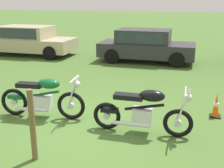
{
  "coord_description": "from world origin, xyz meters",
  "views": [
    {
      "loc": [
        2.13,
        -5.42,
        2.69
      ],
      "look_at": [
        0.26,
        0.59,
        0.8
      ],
      "focal_mm": 45.3,
      "sensor_mm": 36.0,
      "label": 1
    }
  ],
  "objects_px": {
    "motorcycle_black": "(143,111)",
    "traffic_cone": "(216,106)",
    "fence_post_wooden": "(32,126)",
    "motorcycle_green": "(43,98)",
    "car_beige": "(28,39)",
    "car_charcoal": "(145,44)"
  },
  "relations": [
    {
      "from": "motorcycle_black",
      "to": "traffic_cone",
      "type": "relative_size",
      "value": 3.63
    },
    {
      "from": "motorcycle_black",
      "to": "fence_post_wooden",
      "type": "bearing_deg",
      "value": -137.76
    },
    {
      "from": "motorcycle_green",
      "to": "car_beige",
      "type": "distance_m",
      "value": 8.32
    },
    {
      "from": "fence_post_wooden",
      "to": "car_beige",
      "type": "bearing_deg",
      "value": 123.6
    },
    {
      "from": "motorcycle_green",
      "to": "traffic_cone",
      "type": "bearing_deg",
      "value": 10.22
    },
    {
      "from": "motorcycle_black",
      "to": "fence_post_wooden",
      "type": "relative_size",
      "value": 1.62
    },
    {
      "from": "motorcycle_green",
      "to": "traffic_cone",
      "type": "height_order",
      "value": "motorcycle_green"
    },
    {
      "from": "traffic_cone",
      "to": "fence_post_wooden",
      "type": "bearing_deg",
      "value": -136.62
    },
    {
      "from": "car_beige",
      "to": "traffic_cone",
      "type": "relative_size",
      "value": 8.0
    },
    {
      "from": "motorcycle_black",
      "to": "car_charcoal",
      "type": "xyz_separation_m",
      "value": [
        -1.3,
        7.04,
        0.31
      ]
    },
    {
      "from": "motorcycle_green",
      "to": "motorcycle_black",
      "type": "bearing_deg",
      "value": -10.21
    },
    {
      "from": "traffic_cone",
      "to": "motorcycle_green",
      "type": "bearing_deg",
      "value": -162.55
    },
    {
      "from": "fence_post_wooden",
      "to": "motorcycle_black",
      "type": "bearing_deg",
      "value": 44.54
    },
    {
      "from": "car_beige",
      "to": "traffic_cone",
      "type": "bearing_deg",
      "value": -34.25
    },
    {
      "from": "car_beige",
      "to": "car_charcoal",
      "type": "relative_size",
      "value": 1.1
    },
    {
      "from": "motorcycle_green",
      "to": "motorcycle_black",
      "type": "height_order",
      "value": "same"
    },
    {
      "from": "traffic_cone",
      "to": "fence_post_wooden",
      "type": "distance_m",
      "value": 4.25
    },
    {
      "from": "car_beige",
      "to": "fence_post_wooden",
      "type": "relative_size",
      "value": 3.58
    },
    {
      "from": "motorcycle_black",
      "to": "car_beige",
      "type": "distance_m",
      "value": 9.99
    },
    {
      "from": "traffic_cone",
      "to": "fence_post_wooden",
      "type": "relative_size",
      "value": 0.45
    },
    {
      "from": "motorcycle_green",
      "to": "traffic_cone",
      "type": "relative_size",
      "value": 3.6
    },
    {
      "from": "car_charcoal",
      "to": "fence_post_wooden",
      "type": "xyz_separation_m",
      "value": [
        -0.29,
        -8.6,
        -0.15
      ]
    }
  ]
}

